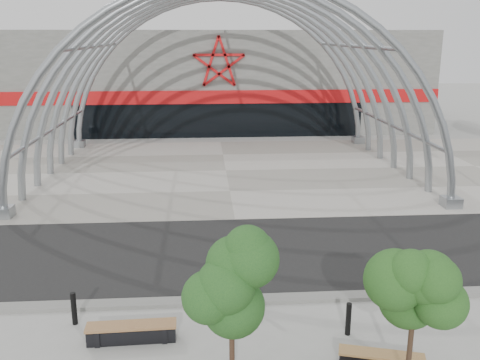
{
  "coord_description": "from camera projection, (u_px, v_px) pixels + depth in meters",
  "views": [
    {
      "loc": [
        -1.33,
        -14.6,
        7.71
      ],
      "look_at": [
        0.0,
        4.0,
        2.6
      ],
      "focal_mm": 40.0,
      "sensor_mm": 36.0,
      "label": 1
    }
  ],
  "objects": [
    {
      "name": "ground",
      "position": [
        249.0,
        297.0,
        16.18
      ],
      "size": [
        140.0,
        140.0,
        0.0
      ],
      "primitive_type": "plane",
      "color": "#9B9B95",
      "rests_on": "ground"
    },
    {
      "name": "kerb",
      "position": [
        250.0,
        300.0,
        15.92
      ],
      "size": [
        60.0,
        0.5,
        0.12
      ],
      "primitive_type": "cube",
      "color": "slate",
      "rests_on": "ground"
    },
    {
      "name": "street_tree_0",
      "position": [
        232.0,
        287.0,
        11.11
      ],
      "size": [
        1.6,
        1.6,
        3.66
      ],
      "color": "#331F16",
      "rests_on": "ground"
    },
    {
      "name": "forecourt",
      "position": [
        226.0,
        171.0,
        31.08
      ],
      "size": [
        60.0,
        17.0,
        0.04
      ],
      "primitive_type": "cube",
      "color": "gray",
      "rests_on": "ground"
    },
    {
      "name": "bollard_1",
      "position": [
        237.0,
        290.0,
        15.56
      ],
      "size": [
        0.16,
        0.16,
        0.98
      ],
      "primitive_type": "cylinder",
      "color": "black",
      "rests_on": "ground"
    },
    {
      "name": "bollard_0",
      "position": [
        74.0,
        309.0,
        14.58
      ],
      "size": [
        0.15,
        0.15,
        0.93
      ],
      "primitive_type": "cylinder",
      "color": "black",
      "rests_on": "ground"
    },
    {
      "name": "vault_canopy",
      "position": [
        226.0,
        171.0,
        31.08
      ],
      "size": [
        20.8,
        15.8,
        20.36
      ],
      "color": "gray",
      "rests_on": "ground"
    },
    {
      "name": "road",
      "position": [
        241.0,
        252.0,
        19.54
      ],
      "size": [
        140.0,
        7.0,
        0.02
      ],
      "primitive_type": "cube",
      "color": "black",
      "rests_on": "ground"
    },
    {
      "name": "street_tree_1",
      "position": [
        415.0,
        294.0,
        11.16
      ],
      "size": [
        1.45,
        1.45,
        3.43
      ],
      "color": "black",
      "rests_on": "ground"
    },
    {
      "name": "bollard_4",
      "position": [
        348.0,
        319.0,
        14.07
      ],
      "size": [
        0.14,
        0.14,
        0.91
      ],
      "primitive_type": "cylinder",
      "color": "black",
      "rests_on": "ground"
    },
    {
      "name": "bench_0",
      "position": [
        132.0,
        333.0,
        13.82
      ],
      "size": [
        2.33,
        0.59,
        0.49
      ],
      "color": "black",
      "rests_on": "ground"
    },
    {
      "name": "bollard_3",
      "position": [
        256.0,
        294.0,
        15.26
      ],
      "size": [
        0.17,
        0.17,
        1.07
      ],
      "primitive_type": "cylinder",
      "color": "black",
      "rests_on": "ground"
    },
    {
      "name": "arena_building",
      "position": [
        216.0,
        77.0,
        47.3
      ],
      "size": [
        34.0,
        15.24,
        8.0
      ],
      "color": "slate",
      "rests_on": "ground"
    },
    {
      "name": "bollard_2",
      "position": [
        212.0,
        279.0,
        16.38
      ],
      "size": [
        0.14,
        0.14,
        0.87
      ],
      "primitive_type": "cylinder",
      "color": "black",
      "rests_on": "ground"
    }
  ]
}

